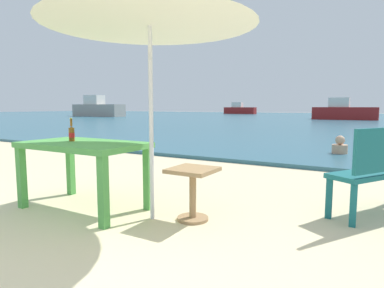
% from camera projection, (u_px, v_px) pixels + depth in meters
% --- Properties ---
extents(ground_plane, '(120.00, 120.00, 0.00)m').
position_uv_depth(ground_plane, '(20.00, 280.00, 2.22)').
color(ground_plane, beige).
extents(sea_water, '(120.00, 50.00, 0.08)m').
position_uv_depth(sea_water, '(359.00, 120.00, 27.91)').
color(sea_water, '#2D6075').
rests_on(sea_water, ground_plane).
extents(picnic_table_green, '(1.40, 0.80, 0.76)m').
position_uv_depth(picnic_table_green, '(83.00, 152.00, 3.72)').
color(picnic_table_green, '#4C9E47').
rests_on(picnic_table_green, ground_plane).
extents(beer_bottle_amber, '(0.07, 0.07, 0.26)m').
position_uv_depth(beer_bottle_amber, '(72.00, 133.00, 3.81)').
color(beer_bottle_amber, brown).
rests_on(beer_bottle_amber, picnic_table_green).
extents(patio_umbrella, '(2.10, 2.10, 2.30)m').
position_uv_depth(patio_umbrella, '(150.00, 7.00, 3.21)').
color(patio_umbrella, silver).
rests_on(patio_umbrella, ground_plane).
extents(side_table_wood, '(0.44, 0.44, 0.54)m').
position_uv_depth(side_table_wood, '(193.00, 186.00, 3.37)').
color(side_table_wood, '#9E7A51').
rests_on(side_table_wood, ground_plane).
extents(bench_teal_center, '(0.93, 1.21, 0.95)m').
position_uv_depth(bench_teal_center, '(383.00, 166.00, 3.48)').
color(bench_teal_center, '#196066').
rests_on(bench_teal_center, ground_plane).
extents(swimmer_person, '(0.34, 0.34, 0.41)m').
position_uv_depth(swimmer_person, '(340.00, 146.00, 7.63)').
color(swimmer_person, tan).
rests_on(swimmer_person, sea_water).
extents(boat_tanker, '(6.16, 1.68, 2.24)m').
position_uv_depth(boat_tanker, '(98.00, 109.00, 35.38)').
color(boat_tanker, gray).
rests_on(boat_tanker, sea_water).
extents(boat_fishing_trawler, '(4.86, 1.33, 1.77)m').
position_uv_depth(boat_fishing_trawler, '(344.00, 112.00, 26.88)').
color(boat_fishing_trawler, maroon).
rests_on(boat_fishing_trawler, sea_water).
extents(boat_cargo_ship, '(4.46, 1.22, 1.62)m').
position_uv_depth(boat_cargo_ship, '(240.00, 110.00, 46.85)').
color(boat_cargo_ship, maroon).
rests_on(boat_cargo_ship, sea_water).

